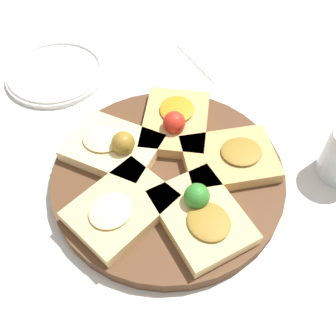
% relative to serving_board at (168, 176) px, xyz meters
% --- Properties ---
extents(ground_plane, '(3.00, 3.00, 0.00)m').
position_rel_serving_board_xyz_m(ground_plane, '(0.00, 0.00, -0.01)').
color(ground_plane, beige).
extents(serving_board, '(0.38, 0.38, 0.02)m').
position_rel_serving_board_xyz_m(serving_board, '(0.00, 0.00, 0.00)').
color(serving_board, '#51331E').
rests_on(serving_board, ground_plane).
extents(focaccia_slice_0, '(0.14, 0.17, 0.03)m').
position_rel_serving_board_xyz_m(focaccia_slice_0, '(-0.03, 0.10, 0.02)').
color(focaccia_slice_0, '#DBB775').
rests_on(focaccia_slice_0, serving_board).
extents(focaccia_slice_1, '(0.15, 0.12, 0.05)m').
position_rel_serving_board_xyz_m(focaccia_slice_1, '(-0.10, 0.01, 0.03)').
color(focaccia_slice_1, '#DBB775').
rests_on(focaccia_slice_1, serving_board).
extents(focaccia_slice_2, '(0.15, 0.18, 0.03)m').
position_rel_serving_board_xyz_m(focaccia_slice_2, '(-0.04, -0.10, 0.02)').
color(focaccia_slice_2, tan).
rests_on(focaccia_slice_2, serving_board).
extents(focaccia_slice_3, '(0.18, 0.18, 0.05)m').
position_rel_serving_board_xyz_m(focaccia_slice_3, '(0.08, -0.06, 0.03)').
color(focaccia_slice_3, tan).
rests_on(focaccia_slice_3, serving_board).
extents(focaccia_slice_4, '(0.18, 0.17, 0.05)m').
position_rel_serving_board_xyz_m(focaccia_slice_4, '(0.08, 0.05, 0.03)').
color(focaccia_slice_4, '#E5C689').
rests_on(focaccia_slice_4, serving_board).
extents(plate_right, '(0.20, 0.20, 0.02)m').
position_rel_serving_board_xyz_m(plate_right, '(0.35, 0.06, -0.00)').
color(plate_right, white).
rests_on(plate_right, ground_plane).
extents(napkin_stack, '(0.15, 0.13, 0.00)m').
position_rel_serving_board_xyz_m(napkin_stack, '(0.23, -0.27, -0.01)').
color(napkin_stack, white).
rests_on(napkin_stack, ground_plane).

